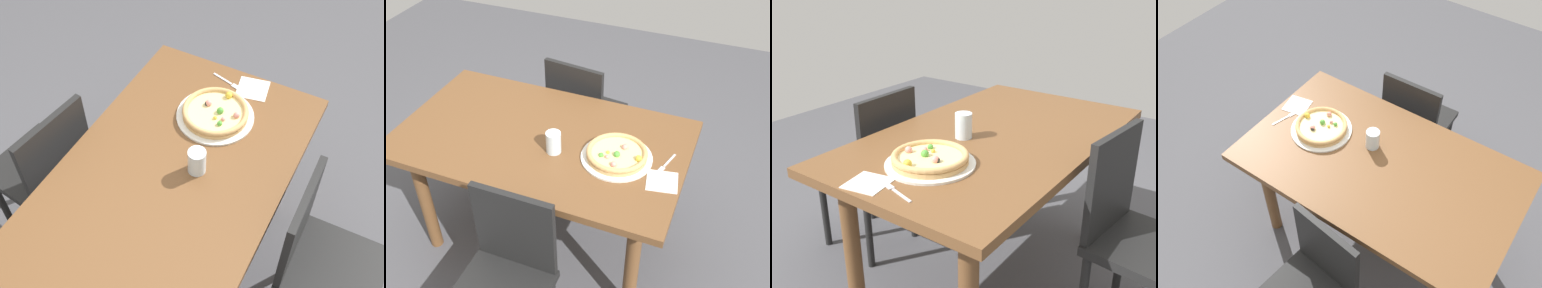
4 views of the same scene
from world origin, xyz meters
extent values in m
plane|color=#4C4C51|center=(0.00, 0.00, 0.00)|extent=(6.00, 6.00, 0.00)
cube|color=brown|center=(0.00, 0.00, 0.75)|extent=(1.47, 0.87, 0.04)
cylinder|color=brown|center=(0.59, -0.29, 0.36)|extent=(0.07, 0.07, 0.73)
cylinder|color=brown|center=(-0.59, 0.29, 0.36)|extent=(0.07, 0.07, 0.73)
cylinder|color=brown|center=(0.59, 0.29, 0.36)|extent=(0.07, 0.07, 0.73)
cylinder|color=black|center=(0.21, -0.57, 0.21)|extent=(0.04, 0.04, 0.43)
cube|color=black|center=(0.02, -0.72, 0.45)|extent=(0.44, 0.44, 0.04)
cube|color=black|center=(0.04, -0.53, 0.68)|extent=(0.38, 0.08, 0.42)
cylinder|color=black|center=(-0.29, 0.88, 0.21)|extent=(0.04, 0.04, 0.43)
cylinder|color=black|center=(0.05, 0.89, 0.21)|extent=(0.04, 0.04, 0.43)
cylinder|color=black|center=(-0.29, 0.54, 0.21)|extent=(0.04, 0.04, 0.43)
cylinder|color=black|center=(0.05, 0.55, 0.21)|extent=(0.04, 0.04, 0.43)
cube|color=black|center=(-0.12, 0.72, 0.45)|extent=(0.40, 0.40, 0.04)
cube|color=black|center=(-0.12, 0.53, 0.68)|extent=(0.38, 0.03, 0.42)
cylinder|color=silver|center=(-0.41, 0.02, 0.77)|extent=(0.34, 0.34, 0.01)
cylinder|color=tan|center=(-0.41, 0.02, 0.79)|extent=(0.29, 0.29, 0.02)
cylinder|color=beige|center=(-0.41, 0.02, 0.80)|extent=(0.25, 0.25, 0.01)
torus|color=tan|center=(-0.41, 0.02, 0.81)|extent=(0.29, 0.29, 0.02)
sphere|color=#E58C7F|center=(-0.37, 0.07, 0.81)|extent=(0.02, 0.02, 0.02)
sphere|color=#E58C7F|center=(-0.43, -0.03, 0.81)|extent=(0.03, 0.03, 0.03)
sphere|color=gold|center=(-0.37, 0.04, 0.81)|extent=(0.02, 0.02, 0.02)
sphere|color=#4C9E38|center=(-0.34, 0.07, 0.81)|extent=(0.02, 0.02, 0.02)
sphere|color=#262626|center=(-0.43, -0.03, 0.81)|extent=(0.03, 0.03, 0.03)
sphere|color=#4C9E38|center=(-0.41, 0.04, 0.81)|extent=(0.03, 0.03, 0.03)
sphere|color=#E58C7F|center=(-0.42, 0.11, 0.81)|extent=(0.03, 0.03, 0.03)
sphere|color=gold|center=(-0.52, 0.03, 0.81)|extent=(0.03, 0.03, 0.03)
cube|color=silver|center=(-0.65, -0.06, 0.77)|extent=(0.04, 0.11, 0.00)
cube|color=silver|center=(-0.62, 0.02, 0.77)|extent=(0.03, 0.05, 0.00)
cylinder|color=silver|center=(-0.11, 0.08, 0.82)|extent=(0.07, 0.07, 0.11)
cube|color=white|center=(-0.65, 0.10, 0.77)|extent=(0.16, 0.16, 0.00)
camera|label=1|loc=(1.00, 0.64, 2.38)|focal=46.90mm
camera|label=2|loc=(-0.87, 1.67, 2.22)|focal=43.93mm
camera|label=3|loc=(-1.57, -0.98, 1.49)|focal=42.12mm
camera|label=4|loc=(0.69, -1.26, 2.52)|focal=40.23mm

